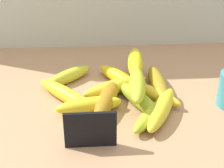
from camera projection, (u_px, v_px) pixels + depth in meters
The scene contains 16 objects.
counter_top at pixel (117, 106), 91.61cm from camera, with size 110.00×76.00×3.00cm, color tan.
chalkboard_sign at pixel (90, 131), 73.12cm from camera, with size 11.00×1.80×8.40cm.
banana_0 at pixel (69, 76), 99.63cm from camera, with size 15.48×3.71×3.71cm, color gold.
banana_1 at pixel (119, 77), 98.83cm from camera, with size 17.02×3.73×3.73cm, color yellow.
banana_2 at pixel (158, 84), 95.03cm from camera, with size 20.38×4.13×4.13cm, color olive.
banana_3 at pixel (162, 109), 83.88cm from camera, with size 19.89×4.16×4.16cm, color yellow.
banana_4 at pixel (107, 99), 87.70cm from camera, with size 20.61×4.32×4.32cm, color #A1701A.
banana_5 at pixel (148, 92), 91.68cm from camera, with size 20.19×3.64×3.64cm, color yellow.
banana_6 at pixel (137, 75), 100.11cm from camera, with size 15.81×3.71×3.71cm, color yellow.
banana_7 at pixel (139, 99), 88.03cm from camera, with size 19.65×3.93×3.93cm, color #9DB62A.
banana_8 at pixel (150, 115), 81.96cm from camera, with size 15.60×3.52×3.52cm, color #ACC328.
banana_9 at pixel (65, 94), 90.45cm from camera, with size 20.88×3.79×3.79cm, color yellow.
banana_10 at pixel (89, 105), 85.31cm from camera, with size 16.48×4.11×4.11cm, color yellow.
banana_11 at pixel (115, 86), 93.83cm from camera, with size 19.41×3.97×3.97cm, color yellow.
banana_12 at pixel (137, 85), 86.00cm from camera, with size 16.41×4.22×4.22cm, color #B0C028.
banana_13 at pixel (135, 63), 98.19cm from camera, with size 18.21×4.17×4.17cm, color yellow.
Camera 1 is at (-6.81, -77.38, 50.44)cm, focal length 56.16 mm.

